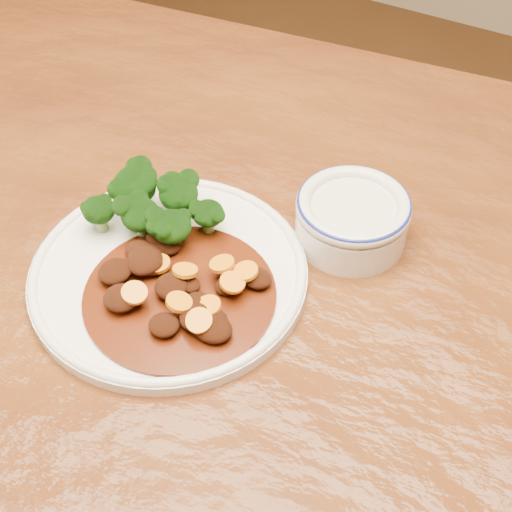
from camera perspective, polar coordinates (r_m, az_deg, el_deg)
The scene contains 5 objects.
dining_table at distance 0.79m, azimuth -1.18°, elevation -4.79°, with size 1.59×1.06×0.75m.
dinner_plate at distance 0.71m, azimuth -7.00°, elevation -1.30°, with size 0.28×0.28×0.02m.
broccoli_florets at distance 0.74m, azimuth -8.29°, elevation 4.21°, with size 0.13×0.10×0.05m.
mince_stew at distance 0.68m, azimuth -6.58°, elevation -2.40°, with size 0.19×0.19×0.03m.
dip_bowl at distance 0.74m, azimuth 7.70°, elevation 3.13°, with size 0.12×0.12×0.05m.
Camera 1 is at (0.25, -0.42, 1.28)m, focal length 50.00 mm.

